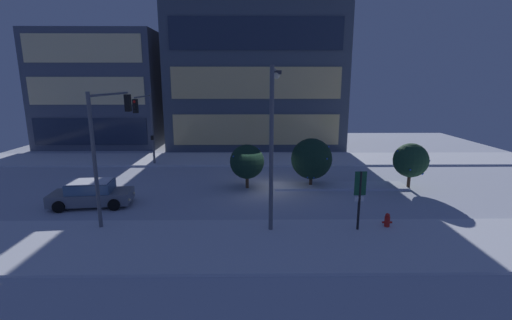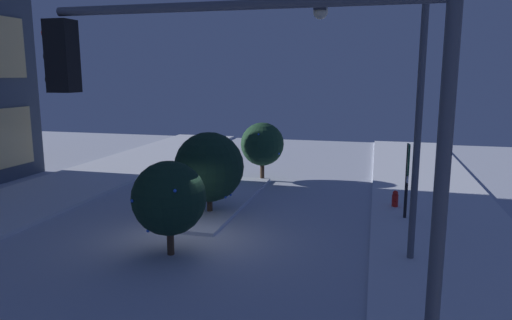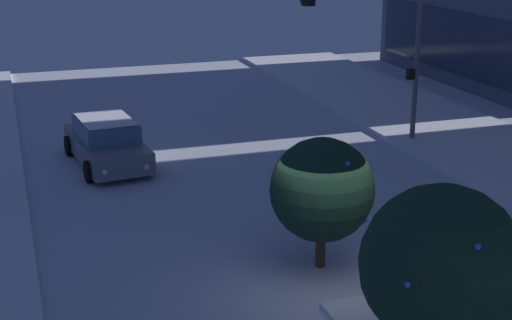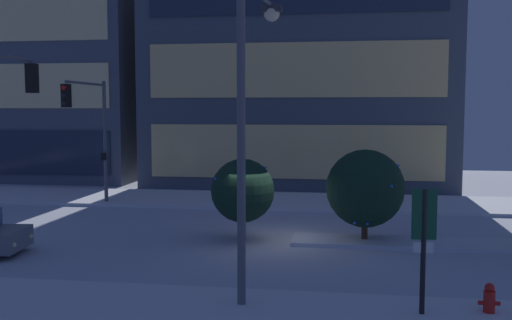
% 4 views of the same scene
% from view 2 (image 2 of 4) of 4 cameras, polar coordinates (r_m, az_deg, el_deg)
% --- Properties ---
extents(ground, '(52.00, 52.00, 0.00)m').
position_cam_2_polar(ground, '(16.06, -9.05, -10.03)').
color(ground, silver).
extents(curb_strip_near, '(52.00, 5.20, 0.14)m').
position_cam_2_polar(curb_strip_near, '(15.07, 23.69, -11.92)').
color(curb_strip_near, silver).
rests_on(curb_strip_near, ground).
extents(median_strip, '(9.00, 1.80, 0.14)m').
position_cam_2_polar(median_strip, '(20.87, -3.40, -4.92)').
color(median_strip, silver).
rests_on(median_strip, ground).
extents(traffic_light_corner_near_left, '(0.32, 5.48, 6.60)m').
position_cam_2_polar(traffic_light_corner_near_left, '(6.07, 1.66, 1.78)').
color(traffic_light_corner_near_left, '#565960').
rests_on(traffic_light_corner_near_left, ground).
extents(street_lamp_arched, '(0.73, 3.22, 7.75)m').
position_cam_2_polar(street_lamp_arched, '(14.21, 15.70, 7.98)').
color(street_lamp_arched, '#565960').
rests_on(street_lamp_arched, ground).
extents(fire_hydrant, '(0.48, 0.26, 0.82)m').
position_cam_2_polar(fire_hydrant, '(20.45, 16.48, -4.71)').
color(fire_hydrant, red).
rests_on(fire_hydrant, ground).
extents(parking_info_sign, '(0.55, 0.12, 2.99)m').
position_cam_2_polar(parking_info_sign, '(18.65, 17.85, -1.45)').
color(parking_info_sign, black).
rests_on(parking_info_sign, ground).
extents(decorated_tree_median, '(2.28, 2.26, 3.09)m').
position_cam_2_polar(decorated_tree_median, '(24.65, 0.77, 1.93)').
color(decorated_tree_median, '#473323').
rests_on(decorated_tree_median, ground).
extents(decorated_tree_left_of_median, '(2.30, 2.30, 2.97)m').
position_cam_2_polar(decorated_tree_left_of_median, '(14.71, -10.49, -4.57)').
color(decorated_tree_left_of_median, '#473323').
rests_on(decorated_tree_left_of_median, ground).
extents(decorated_tree_right_of_median, '(2.77, 2.77, 3.33)m').
position_cam_2_polar(decorated_tree_right_of_median, '(18.70, -5.71, -0.84)').
color(decorated_tree_right_of_median, '#473323').
rests_on(decorated_tree_right_of_median, ground).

